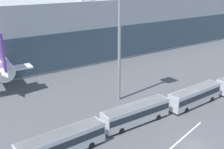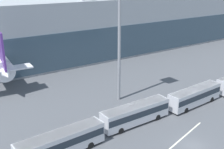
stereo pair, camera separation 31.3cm
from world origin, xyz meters
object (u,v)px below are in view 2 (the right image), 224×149
at_px(shuttle_bus_1, 136,113).
at_px(shuttle_bus_2, 195,95).
at_px(shuttle_bus_0, 61,142).
at_px(airliner_parked_remote, 125,28).

height_order(shuttle_bus_1, shuttle_bus_2, same).
relative_size(shuttle_bus_0, shuttle_bus_1, 1.01).
distance_m(shuttle_bus_1, shuttle_bus_2, 13.77).
bearing_deg(shuttle_bus_1, airliner_parked_remote, 54.71).
relative_size(airliner_parked_remote, shuttle_bus_0, 2.67).
bearing_deg(airliner_parked_remote, shuttle_bus_2, 24.96).
height_order(airliner_parked_remote, shuttle_bus_2, airliner_parked_remote).
bearing_deg(shuttle_bus_1, shuttle_bus_0, -175.94).
bearing_deg(shuttle_bus_0, airliner_parked_remote, 44.05).
bearing_deg(airliner_parked_remote, shuttle_bus_0, 6.25).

